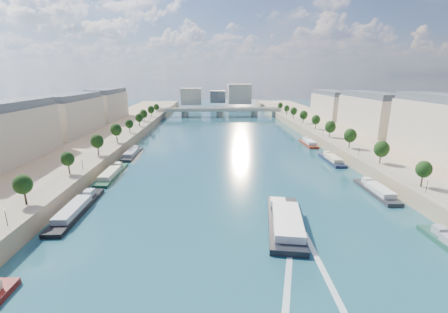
{
  "coord_description": "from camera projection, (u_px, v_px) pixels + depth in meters",
  "views": [
    {
      "loc": [
        -7.57,
        -31.14,
        37.05
      ],
      "look_at": [
        -2.68,
        86.31,
        5.0
      ],
      "focal_mm": 24.0,
      "sensor_mm": 36.0,
      "label": 1
    }
  ],
  "objects": [
    {
      "name": "tour_barge",
      "position": [
        285.0,
        221.0,
        76.02
      ],
      "size": [
        13.08,
        29.94,
        3.93
      ],
      "rotation": [
        0.0,
        0.0,
        -0.17
      ],
      "color": "black",
      "rests_on": "ground"
    },
    {
      "name": "pave_right",
      "position": [
        352.0,
        147.0,
        137.42
      ],
      "size": [
        14.0,
        520.0,
        0.1
      ],
      "primitive_type": "cube",
      "color": "gray",
      "rests_on": "quay_right"
    },
    {
      "name": "quay_right",
      "position": [
        383.0,
        152.0,
        138.7
      ],
      "size": [
        44.0,
        520.0,
        5.0
      ],
      "primitive_type": "cube",
      "color": "#9E8460",
      "rests_on": "ground"
    },
    {
      "name": "trees_right",
      "position": [
        340.0,
        132.0,
        145.55
      ],
      "size": [
        4.8,
        268.8,
        8.26
      ],
      "color": "#382B1E",
      "rests_on": "ground"
    },
    {
      "name": "skyline",
      "position": [
        221.0,
        95.0,
        344.35
      ],
      "size": [
        79.0,
        42.0,
        22.0
      ],
      "color": "beige",
      "rests_on": "ground"
    },
    {
      "name": "quay_left",
      "position": [
        67.0,
        156.0,
        132.92
      ],
      "size": [
        44.0,
        520.0,
        5.0
      ],
      "primitive_type": "cube",
      "color": "#9E8460",
      "rests_on": "ground"
    },
    {
      "name": "trees_left",
      "position": [
        106.0,
        137.0,
        133.43
      ],
      "size": [
        4.8,
        268.8,
        8.26
      ],
      "color": "#382B1E",
      "rests_on": "ground"
    },
    {
      "name": "buildings_left",
      "position": [
        47.0,
        121.0,
        140.3
      ],
      "size": [
        16.0,
        226.0,
        23.2
      ],
      "color": "beige",
      "rests_on": "ground"
    },
    {
      "name": "lamps_left",
      "position": [
        102.0,
        149.0,
        122.67
      ],
      "size": [
        0.36,
        200.36,
        4.28
      ],
      "color": "black",
      "rests_on": "ground"
    },
    {
      "name": "bridge",
      "position": [
        220.0,
        111.0,
        274.8
      ],
      "size": [
        112.0,
        12.0,
        8.15
      ],
      "color": "#C1B79E",
      "rests_on": "ground"
    },
    {
      "name": "moored_barges_right",
      "position": [
        380.0,
        193.0,
        94.93
      ],
      "size": [
        5.0,
        162.93,
        3.6
      ],
      "color": "black",
      "rests_on": "ground"
    },
    {
      "name": "moored_barges_left",
      "position": [
        74.0,
        212.0,
        81.87
      ],
      "size": [
        5.0,
        153.54,
        3.6
      ],
      "color": "#1D213F",
      "rests_on": "ground"
    },
    {
      "name": "buildings_right",
      "position": [
        400.0,
        118.0,
        147.12
      ],
      "size": [
        16.0,
        226.0,
        23.2
      ],
      "color": "beige",
      "rests_on": "ground"
    },
    {
      "name": "ground",
      "position": [
        229.0,
        159.0,
        136.47
      ],
      "size": [
        700.0,
        700.0,
        0.0
      ],
      "primitive_type": "plane",
      "color": "#0D2A3D",
      "rests_on": "ground"
    },
    {
      "name": "pave_left",
      "position": [
        101.0,
        150.0,
        132.85
      ],
      "size": [
        14.0,
        520.0,
        0.1
      ],
      "primitive_type": "cube",
      "color": "gray",
      "rests_on": "quay_left"
    },
    {
      "name": "wake",
      "position": [
        305.0,
        265.0,
        60.34
      ],
      "size": [
        11.96,
        26.03,
        0.04
      ],
      "color": "silver",
      "rests_on": "ground"
    },
    {
      "name": "lamps_right",
      "position": [
        339.0,
        139.0,
        141.34
      ],
      "size": [
        0.36,
        200.36,
        4.28
      ],
      "color": "black",
      "rests_on": "ground"
    }
  ]
}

